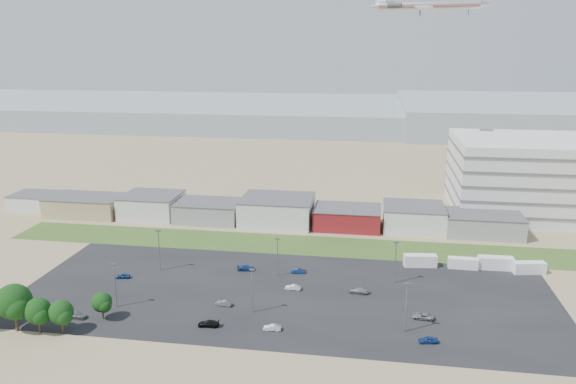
% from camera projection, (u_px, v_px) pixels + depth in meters
% --- Properties ---
extents(ground, '(700.00, 700.00, 0.00)m').
position_uv_depth(ground, '(244.00, 335.00, 108.29)').
color(ground, '#8E7F5A').
rests_on(ground, ground).
extents(parking_lot, '(120.00, 50.00, 0.01)m').
position_uv_depth(parking_lot, '(286.00, 293.00, 126.64)').
color(parking_lot, black).
rests_on(parking_lot, ground).
extents(grass_strip, '(160.00, 16.00, 0.02)m').
position_uv_depth(grass_strip, '(286.00, 244.00, 157.97)').
color(grass_strip, '#365821').
rests_on(grass_strip, ground).
extents(hills_backdrop, '(700.00, 200.00, 9.00)m').
position_uv_depth(hills_backdrop, '(400.00, 117.00, 402.03)').
color(hills_backdrop, gray).
rests_on(hills_backdrop, ground).
extents(building_row, '(170.00, 20.00, 8.00)m').
position_uv_depth(building_row, '(243.00, 209.00, 177.68)').
color(building_row, silver).
rests_on(building_row, ground).
extents(box_trailer_a, '(8.39, 3.55, 3.05)m').
position_uv_depth(box_trailer_a, '(420.00, 261.00, 141.84)').
color(box_trailer_a, silver).
rests_on(box_trailer_a, ground).
extents(box_trailer_b, '(7.32, 2.45, 2.73)m').
position_uv_depth(box_trailer_b, '(463.00, 263.00, 140.56)').
color(box_trailer_b, silver).
rests_on(box_trailer_b, ground).
extents(box_trailer_c, '(8.59, 2.88, 3.20)m').
position_uv_depth(box_trailer_c, '(496.00, 263.00, 140.06)').
color(box_trailer_c, silver).
rests_on(box_trailer_c, ground).
extents(box_trailer_d, '(8.03, 3.77, 2.90)m').
position_uv_depth(box_trailer_d, '(529.00, 268.00, 137.54)').
color(box_trailer_d, silver).
rests_on(box_trailer_d, ground).
extents(tree_left, '(7.35, 7.35, 11.02)m').
position_uv_depth(tree_left, '(14.00, 305.00, 108.68)').
color(tree_left, black).
rests_on(tree_left, ground).
extents(tree_mid, '(5.48, 5.48, 8.22)m').
position_uv_depth(tree_mid, '(38.00, 314.00, 108.24)').
color(tree_mid, black).
rests_on(tree_mid, ground).
extents(tree_right, '(5.07, 5.07, 7.60)m').
position_uv_depth(tree_right, '(61.00, 315.00, 108.46)').
color(tree_right, black).
rests_on(tree_right, ground).
extents(tree_near, '(4.39, 4.39, 6.59)m').
position_uv_depth(tree_near, '(102.00, 304.00, 113.98)').
color(tree_near, black).
rests_on(tree_near, ground).
extents(lightpole_front_l, '(1.15, 0.48, 9.77)m').
position_uv_depth(lightpole_front_l, '(115.00, 286.00, 118.99)').
color(lightpole_front_l, slate).
rests_on(lightpole_front_l, ground).
extents(lightpole_front_m, '(1.14, 0.47, 9.68)m').
position_uv_depth(lightpole_front_m, '(252.00, 291.00, 116.47)').
color(lightpole_front_m, slate).
rests_on(lightpole_front_m, ground).
extents(lightpole_front_r, '(1.20, 0.50, 10.22)m').
position_uv_depth(lightpole_front_r, '(406.00, 308.00, 108.44)').
color(lightpole_front_r, slate).
rests_on(lightpole_front_r, ground).
extents(lightpole_back_l, '(1.23, 0.51, 10.43)m').
position_uv_depth(lightpole_back_l, '(159.00, 250.00, 138.50)').
color(lightpole_back_l, slate).
rests_on(lightpole_back_l, ground).
extents(lightpole_back_m, '(1.12, 0.47, 9.56)m').
position_uv_depth(lightpole_back_m, '(278.00, 257.00, 135.21)').
color(lightpole_back_m, slate).
rests_on(lightpole_back_m, ground).
extents(lightpole_back_r, '(1.20, 0.50, 10.20)m').
position_uv_depth(lightpole_back_r, '(395.00, 262.00, 131.10)').
color(lightpole_back_r, slate).
rests_on(lightpole_back_r, ground).
extents(airliner, '(43.70, 33.19, 11.78)m').
position_uv_depth(airliner, '(429.00, 5.00, 185.02)').
color(airliner, silver).
extents(parked_car_0, '(4.63, 2.53, 1.23)m').
position_uv_depth(parked_car_0, '(423.00, 316.00, 114.68)').
color(parked_car_0, '#A5A5AA').
rests_on(parked_car_0, ground).
extents(parked_car_2, '(3.81, 1.95, 1.24)m').
position_uv_depth(parked_car_2, '(428.00, 340.00, 105.48)').
color(parked_car_2, navy).
rests_on(parked_car_2, ground).
extents(parked_car_3, '(4.40, 2.01, 1.25)m').
position_uv_depth(parked_car_3, '(209.00, 323.00, 111.65)').
color(parked_car_3, black).
rests_on(parked_car_3, ground).
extents(parked_car_4, '(3.71, 1.72, 1.18)m').
position_uv_depth(parked_car_4, '(224.00, 303.00, 120.56)').
color(parked_car_4, '#595B5E').
rests_on(parked_car_4, ground).
extents(parked_car_5, '(3.52, 1.78, 1.15)m').
position_uv_depth(parked_car_5, '(123.00, 276.00, 134.75)').
color(parked_car_5, navy).
rests_on(parked_car_5, ground).
extents(parked_car_6, '(4.61, 2.36, 1.28)m').
position_uv_depth(parked_car_6, '(246.00, 268.00, 139.44)').
color(parked_car_6, navy).
rests_on(parked_car_6, ground).
extents(parked_car_7, '(3.57, 1.25, 1.18)m').
position_uv_depth(parked_car_7, '(293.00, 287.00, 128.38)').
color(parked_car_7, silver).
rests_on(parked_car_7, ground).
extents(parked_car_10, '(4.53, 2.21, 1.27)m').
position_uv_depth(parked_car_10, '(77.00, 315.00, 115.14)').
color(parked_car_10, '#595B5E').
rests_on(parked_car_10, ground).
extents(parked_car_11, '(3.67, 1.67, 1.17)m').
position_uv_depth(parked_car_11, '(298.00, 271.00, 137.75)').
color(parked_car_11, navy).
rests_on(parked_car_11, ground).
extents(parked_car_12, '(4.53, 2.29, 1.26)m').
position_uv_depth(parked_car_12, '(358.00, 291.00, 126.63)').
color(parked_car_12, '#A5A5AA').
rests_on(parked_car_12, ground).
extents(parked_car_13, '(3.56, 1.48, 1.14)m').
position_uv_depth(parked_car_13, '(272.00, 328.00, 110.14)').
color(parked_car_13, silver).
rests_on(parked_car_13, ground).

